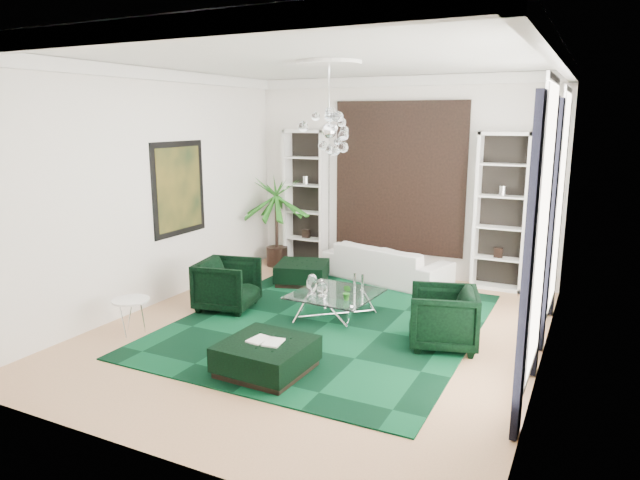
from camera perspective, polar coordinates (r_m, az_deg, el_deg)
The scene contains 30 objects.
floor at distance 8.42m, azimuth -0.05°, elevation -9.08°, with size 6.00×7.00×0.02m, color tan.
ceiling at distance 7.88m, azimuth -0.05°, elevation 17.78°, with size 6.00×7.00×0.02m, color white.
wall_back at distance 11.16m, azimuth 8.01°, elevation 6.18°, with size 6.00×0.02×3.80m, color white.
wall_front at distance 5.08m, azimuth -17.89°, elevation -1.37°, with size 6.00×0.02×3.80m, color white.
wall_left at distance 9.64m, azimuth -16.37°, elevation 4.88°, with size 0.02×7.00×3.80m, color white.
wall_right at distance 7.14m, azimuth 22.17°, elevation 2.09°, with size 0.02×7.00×3.80m, color white.
crown_molding at distance 7.87m, azimuth -0.05°, elevation 16.98°, with size 6.00×7.00×0.18m, color white, non-canonical shape.
ceiling_medallion at distance 8.15m, azimuth 0.93°, elevation 17.31°, with size 0.90×0.90×0.05m, color white.
tapestry at distance 11.11m, azimuth 7.93°, elevation 6.15°, with size 2.50×0.06×2.80m, color black.
shelving_left at distance 11.79m, azimuth -1.42°, elevation 4.16°, with size 0.90×0.38×2.80m, color white, non-canonical shape.
shelving_right at distance 10.58m, azimuth 17.66°, elevation 2.67°, with size 0.90×0.38×2.80m, color white, non-canonical shape.
painting at distance 10.06m, azimuth -13.88°, elevation 5.02°, with size 0.04×1.30×1.60m, color black.
window_near at distance 6.26m, azimuth 21.34°, elevation 0.85°, with size 0.03×1.10×2.90m, color white.
curtain_near_a at distance 5.55m, azimuth 20.03°, elevation -3.05°, with size 0.07×0.30×3.25m, color black.
curtain_near_b at distance 7.07m, azimuth 21.49°, elevation -0.02°, with size 0.07×0.30×3.25m, color black.
window_far at distance 8.62m, azimuth 22.83°, elevation 3.62°, with size 0.03×1.10×2.90m, color white.
curtain_far_a at distance 7.89m, azimuth 22.04°, elevation 1.13°, with size 0.07×0.30×3.25m, color black.
curtain_far_b at distance 9.43m, azimuth 22.81°, elevation 2.73°, with size 0.07×0.30×3.25m, color black.
rug at distance 8.66m, azimuth 0.84°, elevation -8.31°, with size 4.20×5.00×0.02m, color black.
sofa at distance 10.82m, azimuth 6.67°, elevation -2.33°, with size 2.39×0.94×0.70m, color silver.
armchair_left at distance 9.30m, azimuth -9.23°, elevation -4.44°, with size 0.87×0.89×0.81m, color black.
armchair_right at distance 7.89m, azimuth 12.19°, elevation -7.61°, with size 0.87×0.89×0.81m, color black.
coffee_table at distance 8.81m, azimuth 1.55°, elevation -6.60°, with size 1.20×1.20×0.41m, color white, non-canonical shape.
ottoman_side at distance 10.63m, azimuth -1.79°, elevation -3.35°, with size 0.90×0.90×0.40m, color black.
ottoman_front at distance 7.06m, azimuth -5.37°, elevation -11.60°, with size 1.00×1.00×0.40m, color black.
book at distance 6.98m, azimuth -5.41°, elevation -9.98°, with size 0.42×0.28×0.03m, color white.
side_table at distance 8.64m, azimuth -18.30°, elevation -7.32°, with size 0.52×0.52×0.50m, color white.
palm at distance 11.75m, azimuth -4.39°, elevation 3.11°, with size 1.50×1.50×2.40m, color #21681B, non-canonical shape.
chandelier at distance 8.12m, azimuth 0.91°, elevation 10.83°, with size 0.80×0.80×0.72m, color white, non-canonical shape.
table_plant at distance 8.37m, azimuth 2.72°, elevation -5.27°, with size 0.13×0.11×0.24m, color #21681B.
Camera 1 is at (3.48, -7.03, 3.03)m, focal length 32.00 mm.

